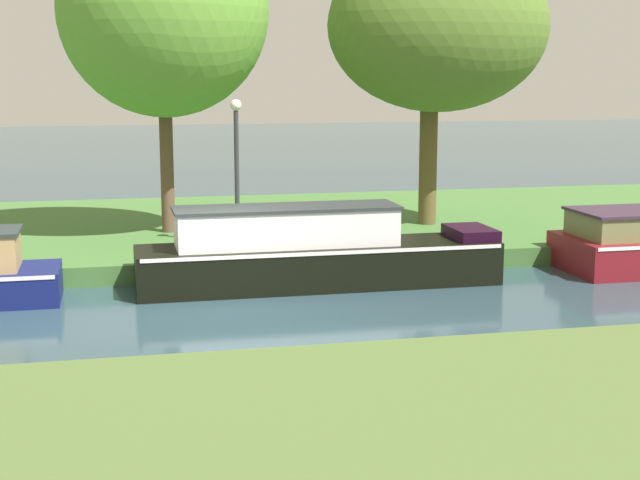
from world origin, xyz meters
name	(u,v)px	position (x,y,z in m)	size (l,w,h in m)	color
ground_plane	(212,307)	(0.00, 0.00, 0.00)	(120.00, 120.00, 0.00)	#2B444F
riverbank_far	(181,231)	(0.00, 7.00, 0.20)	(72.00, 10.00, 0.40)	#436F33
black_narrowboat	(313,253)	(2.09, 1.20, 0.66)	(6.98, 1.53, 1.58)	black
willow_tree_left	(164,10)	(-0.36, 5.34, 5.43)	(4.65, 4.25, 7.40)	brown
willow_tree_centre	(439,27)	(5.93, 5.03, 5.11)	(5.26, 3.94, 6.71)	brown
lamp_post	(237,155)	(0.97, 3.63, 2.35)	(0.24, 0.24, 3.12)	#333338
mooring_post_near	(180,240)	(-0.34, 2.70, 0.75)	(0.18, 0.18, 0.70)	#50332E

